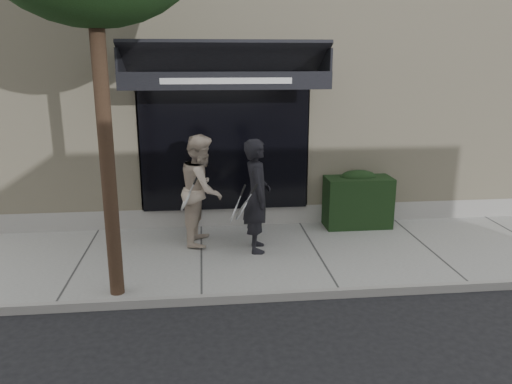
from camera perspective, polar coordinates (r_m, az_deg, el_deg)
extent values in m
plane|color=black|center=(8.90, 6.85, -7.34)|extent=(80.00, 80.00, 0.00)
cube|color=gray|center=(8.88, 6.86, -6.98)|extent=(20.00, 3.00, 0.12)
cube|color=gray|center=(7.51, 9.53, -11.29)|extent=(20.00, 0.10, 0.14)
cube|color=beige|center=(13.17, 2.30, 12.32)|extent=(14.00, 7.00, 5.50)
cube|color=gray|center=(10.38, 4.81, -2.52)|extent=(14.02, 0.42, 0.50)
cube|color=black|center=(9.70, -3.59, 5.67)|extent=(3.20, 0.30, 2.60)
cube|color=gray|center=(9.91, -12.96, 5.52)|extent=(0.08, 0.40, 2.60)
cube|color=gray|center=(10.04, 5.57, 5.96)|extent=(0.08, 0.40, 2.60)
cube|color=gray|center=(9.72, -3.77, 13.63)|extent=(3.36, 0.40, 0.12)
cube|color=black|center=(9.02, -3.59, 15.18)|extent=(3.60, 1.03, 0.55)
cube|color=black|center=(8.53, -3.39, 12.57)|extent=(3.60, 0.05, 0.30)
cube|color=white|center=(8.50, -3.38, 12.56)|extent=(2.20, 0.01, 0.10)
cube|color=black|center=(9.11, -15.20, 14.20)|extent=(0.04, 1.00, 0.45)
cube|color=black|center=(9.28, 7.83, 14.57)|extent=(0.04, 1.00, 0.45)
cube|color=black|center=(10.12, 11.47, -1.05)|extent=(1.30, 0.70, 1.00)
ellipsoid|color=black|center=(10.00, 11.61, 1.70)|extent=(0.71, 0.38, 0.27)
cylinder|color=black|center=(6.90, -16.86, 6.28)|extent=(0.20, 0.20, 4.80)
imported|color=black|center=(8.52, 0.10, -0.43)|extent=(0.49, 0.73, 1.96)
torus|color=silver|center=(8.24, -1.64, -2.06)|extent=(0.21, 0.32, 0.27)
cylinder|color=silver|center=(8.24, -1.64, -2.06)|extent=(0.17, 0.28, 0.24)
cylinder|color=silver|center=(8.24, -1.64, -2.06)|extent=(0.17, 0.04, 0.11)
cylinder|color=black|center=(8.24, -1.64, -2.06)|extent=(0.19, 0.05, 0.13)
torus|color=silver|center=(8.25, -2.55, -2.41)|extent=(0.18, 0.32, 0.29)
cylinder|color=silver|center=(8.25, -2.55, -2.41)|extent=(0.14, 0.28, 0.25)
cylinder|color=silver|center=(8.25, -2.55, -2.41)|extent=(0.18, 0.05, 0.09)
cylinder|color=black|center=(8.25, -2.55, -2.41)|extent=(0.20, 0.06, 0.10)
imported|color=#C3B09C|center=(8.95, -6.19, 0.30)|extent=(0.88, 1.06, 1.98)
torus|color=silver|center=(8.70, -8.04, -0.99)|extent=(0.18, 0.31, 0.28)
cylinder|color=silver|center=(8.70, -8.04, -0.99)|extent=(0.14, 0.28, 0.24)
cylinder|color=silver|center=(8.70, -8.04, -0.99)|extent=(0.17, 0.03, 0.10)
cylinder|color=black|center=(8.70, -8.04, -0.99)|extent=(0.19, 0.05, 0.12)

